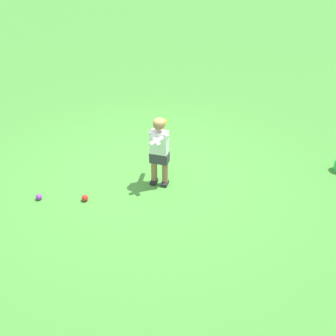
% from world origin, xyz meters
% --- Properties ---
extents(ground_plane, '(40.00, 40.00, 0.00)m').
position_xyz_m(ground_plane, '(0.00, 0.00, 0.00)').
color(ground_plane, '#479338').
extents(child_batter, '(0.45, 0.53, 1.08)m').
position_xyz_m(child_batter, '(-0.15, 0.19, 0.65)').
color(child_batter, '#232328').
rests_on(child_batter, ground).
extents(play_ball_midfield, '(0.09, 0.09, 0.09)m').
position_xyz_m(play_ball_midfield, '(0.99, 0.15, 0.05)').
color(play_ball_midfield, red).
rests_on(play_ball_midfield, ground).
extents(play_ball_center_lawn, '(0.09, 0.09, 0.09)m').
position_xyz_m(play_ball_center_lawn, '(1.58, -0.15, 0.04)').
color(play_ball_center_lawn, purple).
rests_on(play_ball_center_lawn, ground).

